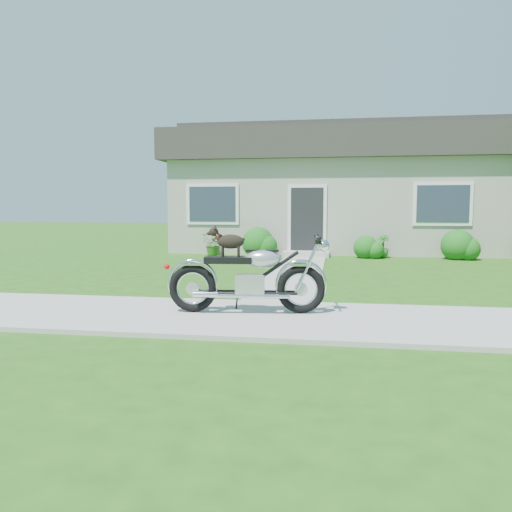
{
  "coord_description": "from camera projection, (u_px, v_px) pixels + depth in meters",
  "views": [
    {
      "loc": [
        -0.62,
        -6.53,
        1.5
      ],
      "look_at": [
        -1.82,
        1.0,
        0.75
      ],
      "focal_mm": 35.0,
      "sensor_mm": 36.0,
      "label": 1
    }
  ],
  "objects": [
    {
      "name": "potted_plant_left",
      "position": [
        212.0,
        244.0,
        15.53
      ],
      "size": [
        0.79,
        0.82,
        0.7
      ],
      "primitive_type": "imported",
      "rotation": [
        0.0,
        0.0,
        4.16
      ],
      "color": "#2A5E18",
      "rests_on": "ground"
    },
    {
      "name": "ground",
      "position": [
        382.0,
        323.0,
        6.47
      ],
      "size": [
        80.0,
        80.0,
        0.0
      ],
      "primitive_type": "plane",
      "color": "#235114",
      "rests_on": "ground"
    },
    {
      "name": "potted_plant_right",
      "position": [
        383.0,
        247.0,
        14.72
      ],
      "size": [
        0.49,
        0.49,
        0.68
      ],
      "primitive_type": "imported",
      "rotation": [
        0.0,
        0.0,
        5.94
      ],
      "color": "#20631B",
      "rests_on": "ground"
    },
    {
      "name": "motorcycle_with_dog",
      "position": [
        249.0,
        276.0,
        6.87
      ],
      "size": [
        2.22,
        0.61,
        1.18
      ],
      "rotation": [
        0.0,
        0.0,
        0.1
      ],
      "color": "black",
      "rests_on": "sidewalk"
    },
    {
      "name": "house",
      "position": [
        353.0,
        189.0,
        18.05
      ],
      "size": [
        12.6,
        7.03,
        4.5
      ],
      "color": "#A8A497",
      "rests_on": "ground"
    },
    {
      "name": "walkway",
      "position": [
        297.0,
        271.0,
        11.62
      ],
      "size": [
        1.2,
        8.0,
        0.03
      ],
      "primitive_type": "cube",
      "color": "#9E9B93",
      "rests_on": "ground"
    },
    {
      "name": "sidewalk",
      "position": [
        382.0,
        321.0,
        6.47
      ],
      "size": [
        24.0,
        2.2,
        0.04
      ],
      "primitive_type": "cube",
      "color": "#9E9B93",
      "rests_on": "ground"
    },
    {
      "name": "shrub_row",
      "position": [
        407.0,
        245.0,
        14.56
      ],
      "size": [
        8.8,
        0.99,
        0.99
      ],
      "color": "#1A5C18",
      "rests_on": "ground"
    }
  ]
}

